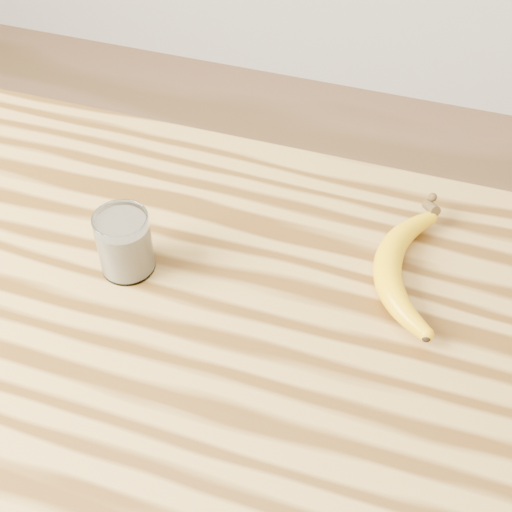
% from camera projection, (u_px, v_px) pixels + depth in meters
% --- Properties ---
extents(table, '(1.20, 0.80, 0.90)m').
position_uv_depth(table, '(198.00, 385.00, 1.00)').
color(table, '#AE823F').
rests_on(table, ground).
extents(smoothie_glass, '(0.07, 0.07, 0.09)m').
position_uv_depth(smoothie_glass, '(125.00, 244.00, 0.95)').
color(smoothie_glass, white).
rests_on(smoothie_glass, table).
extents(banana, '(0.16, 0.33, 0.04)m').
position_uv_depth(banana, '(387.00, 266.00, 0.96)').
color(banana, '#ECAB09').
rests_on(banana, table).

